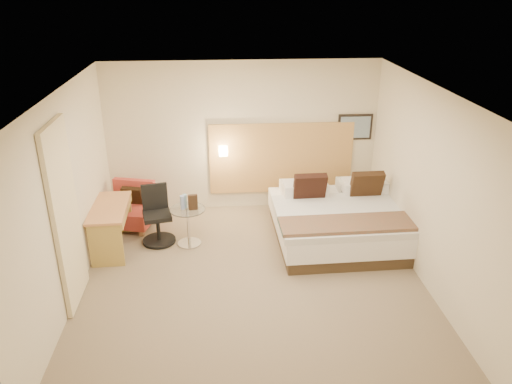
{
  "coord_description": "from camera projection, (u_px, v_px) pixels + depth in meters",
  "views": [
    {
      "loc": [
        -0.41,
        -6.01,
        4.0
      ],
      "look_at": [
        0.09,
        0.55,
        1.13
      ],
      "focal_mm": 35.0,
      "sensor_mm": 36.0,
      "label": 1
    }
  ],
  "objects": [
    {
      "name": "menu_folder",
      "position": [
        193.0,
        202.0,
        7.77
      ],
      "size": [
        0.15,
        0.08,
        0.25
      ],
      "primitive_type": "cube",
      "rotation": [
        0.0,
        0.0,
        0.15
      ],
      "color": "#322014",
      "rests_on": "side_table"
    },
    {
      "name": "art_canvas",
      "position": [
        355.0,
        127.0,
        8.91
      ],
      "size": [
        0.54,
        0.01,
        0.39
      ],
      "primitive_type": "cube",
      "color": "gray",
      "rests_on": "wall_back"
    },
    {
      "name": "lounge_chair",
      "position": [
        131.0,
        209.0,
        8.55
      ],
      "size": [
        0.87,
        0.81,
        0.78
      ],
      "color": "#9A7448",
      "rests_on": "floor"
    },
    {
      "name": "wall_right",
      "position": [
        430.0,
        188.0,
        6.75
      ],
      "size": [
        0.02,
        5.0,
        2.7
      ],
      "primitive_type": "cube",
      "color": "beige",
      "rests_on": "floor"
    },
    {
      "name": "art_frame",
      "position": [
        355.0,
        127.0,
        8.93
      ],
      "size": [
        0.62,
        0.03,
        0.47
      ],
      "primitive_type": "cube",
      "color": "black",
      "rests_on": "wall_back"
    },
    {
      "name": "wall_back",
      "position": [
        242.0,
        137.0,
        8.87
      ],
      "size": [
        4.8,
        0.02,
        2.7
      ],
      "primitive_type": "cube",
      "color": "beige",
      "rests_on": "floor"
    },
    {
      "name": "bottle_a",
      "position": [
        182.0,
        202.0,
        7.79
      ],
      "size": [
        0.08,
        0.08,
        0.22
      ],
      "primitive_type": "cylinder",
      "rotation": [
        0.0,
        0.0,
        0.15
      ],
      "color": "#93ACE4",
      "rests_on": "side_table"
    },
    {
      "name": "desk",
      "position": [
        112.0,
        215.0,
        7.73
      ],
      "size": [
        0.58,
        1.19,
        0.73
      ],
      "color": "#C5814D",
      "rests_on": "floor"
    },
    {
      "name": "wall_front",
      "position": [
        273.0,
        310.0,
        4.28
      ],
      "size": [
        4.8,
        0.02,
        2.7
      ],
      "primitive_type": "cube",
      "color": "beige",
      "rests_on": "floor"
    },
    {
      "name": "desk_chair",
      "position": [
        157.0,
        219.0,
        8.02
      ],
      "size": [
        0.63,
        0.63,
        0.94
      ],
      "color": "black",
      "rests_on": "floor"
    },
    {
      "name": "wall_left",
      "position": [
        66.0,
        199.0,
        6.41
      ],
      "size": [
        0.02,
        5.0,
        2.7
      ],
      "primitive_type": "cube",
      "color": "beige",
      "rests_on": "floor"
    },
    {
      "name": "bottle_b",
      "position": [
        185.0,
        201.0,
        7.83
      ],
      "size": [
        0.08,
        0.08,
        0.22
      ],
      "primitive_type": "cylinder",
      "rotation": [
        0.0,
        0.0,
        0.15
      ],
      "color": "#8BBDD7",
      "rests_on": "side_table"
    },
    {
      "name": "lamp_shade",
      "position": [
        223.0,
        151.0,
        8.79
      ],
      "size": [
        0.15,
        0.15,
        0.15
      ],
      "primitive_type": "cube",
      "color": "#FFEDC6",
      "rests_on": "wall_back"
    },
    {
      "name": "side_table",
      "position": [
        188.0,
        225.0,
        7.94
      ],
      "size": [
        0.64,
        0.64,
        0.62
      ],
      "color": "silver",
      "rests_on": "floor"
    },
    {
      "name": "headboard_panel",
      "position": [
        281.0,
        158.0,
        9.05
      ],
      "size": [
        2.6,
        0.04,
        1.3
      ],
      "primitive_type": "cube",
      "color": "#BA8748",
      "rests_on": "wall_back"
    },
    {
      "name": "bed",
      "position": [
        341.0,
        219.0,
        8.12
      ],
      "size": [
        2.24,
        2.17,
        1.07
      ],
      "color": "#3E2F1F",
      "rests_on": "floor"
    },
    {
      "name": "floor",
      "position": [
        253.0,
        281.0,
        7.12
      ],
      "size": [
        4.8,
        5.0,
        0.02
      ],
      "primitive_type": "cube",
      "color": "#776650",
      "rests_on": "ground"
    },
    {
      "name": "lamp_arm",
      "position": [
        223.0,
        150.0,
        8.85
      ],
      "size": [
        0.02,
        0.12,
        0.02
      ],
      "primitive_type": "cylinder",
      "rotation": [
        1.57,
        0.0,
        0.0
      ],
      "color": "silver",
      "rests_on": "wall_back"
    },
    {
      "name": "ceiling",
      "position": [
        252.0,
        91.0,
        6.04
      ],
      "size": [
        4.8,
        5.0,
        0.02
      ],
      "primitive_type": "cube",
      "color": "white",
      "rests_on": "floor"
    },
    {
      "name": "curtain",
      "position": [
        66.0,
        217.0,
        6.24
      ],
      "size": [
        0.06,
        0.9,
        2.42
      ],
      "primitive_type": "cube",
      "color": "beige",
      "rests_on": "wall_left"
    }
  ]
}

